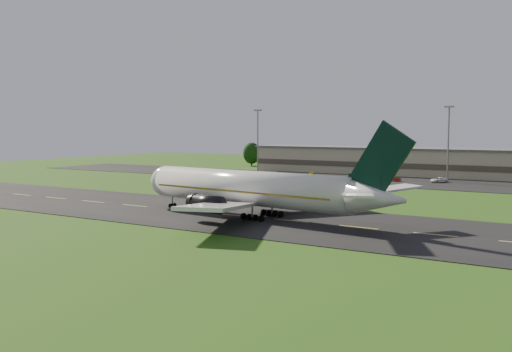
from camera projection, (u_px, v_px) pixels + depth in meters
The scene contains 10 objects.
ground at pixel (292, 221), 88.57m from camera, with size 360.00×360.00×0.00m, color #234511.
taxiway at pixel (292, 221), 88.57m from camera, with size 220.00×30.00×0.10m, color black.
apron at pixel (420, 183), 149.69m from camera, with size 260.00×30.00×0.10m, color black.
airliner at pixel (252, 189), 91.88m from camera, with size 51.23×41.93×15.57m.
terminal at pixel (466, 164), 166.55m from camera, with size 145.00×16.00×8.40m.
light_mast_west at pixel (258, 133), 184.09m from camera, with size 2.40×1.20×20.35m.
light_mast_centre at pixel (448, 134), 152.80m from camera, with size 2.40×1.20×20.35m.
service_vehicle_a at pixel (312, 174), 167.01m from camera, with size 1.77×4.39×1.50m, color #BFAB0B.
service_vehicle_b at pixel (393, 178), 153.92m from camera, with size 1.50×4.31×1.42m, color maroon.
service_vehicle_c at pixel (439, 180), 150.38m from camera, with size 2.21×4.79×1.33m, color white.
Camera 1 is at (41.16, -77.59, 14.58)m, focal length 40.00 mm.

